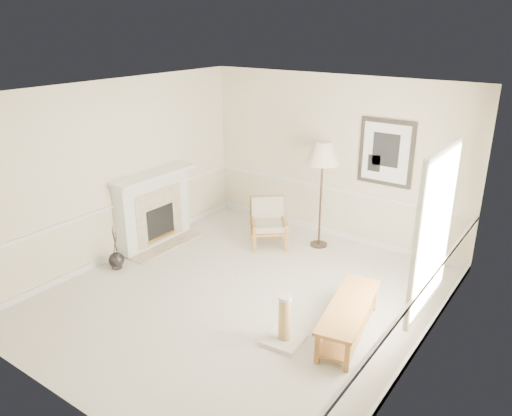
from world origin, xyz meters
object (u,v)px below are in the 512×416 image
(armchair, at_px, (268,220))
(floor_lamp, at_px, (323,156))
(floor_vase, at_px, (117,260))
(scratching_post, at_px, (284,328))
(bench, at_px, (349,315))

(armchair, relative_size, floor_lamp, 0.49)
(floor_vase, height_order, armchair, armchair)
(armchair, distance_m, scratching_post, 2.96)
(floor_vase, relative_size, bench, 0.47)
(bench, bearing_deg, floor_vase, -172.81)
(floor_vase, distance_m, floor_lamp, 3.76)
(armchair, height_order, scratching_post, armchair)
(armchair, xyz_separation_m, scratching_post, (1.81, -2.33, -0.24))
(floor_lamp, distance_m, bench, 2.99)
(armchair, bearing_deg, scratching_post, -92.20)
(floor_vase, height_order, scratching_post, floor_vase)
(armchair, bearing_deg, floor_lamp, -12.22)
(floor_vase, bearing_deg, scratching_post, -2.04)
(floor_lamp, bearing_deg, bench, -53.66)
(floor_lamp, distance_m, scratching_post, 3.26)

